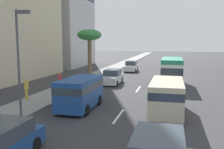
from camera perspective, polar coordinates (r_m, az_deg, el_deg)
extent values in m
plane|color=#38383A|center=(35.32, 8.14, -0.43)|extent=(198.00, 198.00, 0.00)
cube|color=gray|center=(36.66, -3.00, 0.03)|extent=(162.00, 3.14, 0.15)
cube|color=silver|center=(16.38, 1.52, -9.46)|extent=(3.20, 0.16, 0.01)
cube|color=silver|center=(25.62, 6.02, -3.34)|extent=(3.20, 0.16, 0.01)
cube|color=silver|center=(28.54, 0.03, -1.01)|extent=(4.38, 1.78, 0.82)
cube|color=#38424C|center=(28.66, 0.14, 0.53)|extent=(2.41, 1.64, 0.67)
cylinder|color=black|center=(27.10, 1.04, -2.04)|extent=(0.64, 0.22, 0.64)
cylinder|color=black|center=(27.49, -2.29, -1.91)|extent=(0.64, 0.22, 0.64)
cylinder|color=black|center=(29.72, 2.18, -1.21)|extent=(0.64, 0.22, 0.64)
cylinder|color=black|center=(30.08, -0.88, -1.10)|extent=(0.64, 0.22, 0.64)
cube|color=silver|center=(28.38, 13.48, 0.37)|extent=(6.50, 2.18, 2.32)
cube|color=#268C66|center=(28.25, 13.57, 3.15)|extent=(6.50, 2.18, 0.44)
cube|color=#28333D|center=(28.33, 13.51, 1.26)|extent=(6.52, 2.18, 0.77)
cylinder|color=black|center=(30.39, 11.49, -0.97)|extent=(0.84, 0.26, 0.84)
cylinder|color=black|center=(30.39, 15.39, -1.09)|extent=(0.84, 0.26, 0.84)
cylinder|color=black|center=(26.66, 11.19, -2.11)|extent=(0.84, 0.26, 0.84)
cylinder|color=black|center=(26.67, 15.63, -2.25)|extent=(0.84, 0.26, 0.84)
cube|color=#1E478C|center=(18.00, -7.28, -4.02)|extent=(4.77, 2.04, 2.03)
cube|color=#2D3842|center=(17.92, -7.30, -2.62)|extent=(4.77, 2.04, 0.49)
cylinder|color=black|center=(16.56, -5.84, -8.03)|extent=(0.72, 0.24, 0.72)
cylinder|color=black|center=(17.29, -11.95, -7.50)|extent=(0.72, 0.24, 0.72)
cylinder|color=black|center=(19.20, -3.00, -5.85)|extent=(0.72, 0.24, 0.72)
cylinder|color=black|center=(19.83, -8.39, -5.50)|extent=(0.72, 0.24, 0.72)
cube|color=#38424C|center=(8.75, 10.50, -15.42)|extent=(2.49, 1.69, 0.69)
cube|color=white|center=(41.18, 4.38, 1.56)|extent=(4.16, 1.79, 0.84)
cube|color=#38424C|center=(41.31, 4.44, 2.64)|extent=(2.29, 1.64, 0.69)
cylinder|color=black|center=(39.82, 5.25, 0.95)|extent=(0.64, 0.22, 0.64)
cylinder|color=black|center=(40.08, 2.92, 1.01)|extent=(0.64, 0.22, 0.64)
cylinder|color=black|center=(42.36, 5.75, 1.33)|extent=(0.64, 0.22, 0.64)
cylinder|color=black|center=(42.61, 3.56, 1.39)|extent=(0.64, 0.22, 0.64)
cube|color=beige|center=(17.11, 12.42, -4.76)|extent=(5.32, 2.08, 2.01)
cube|color=#2D3842|center=(17.02, 12.46, -3.31)|extent=(5.33, 2.09, 0.48)
cylinder|color=black|center=(18.89, 9.44, -6.16)|extent=(0.72, 0.24, 0.72)
cylinder|color=black|center=(18.86, 15.47, -6.35)|extent=(0.72, 0.24, 0.72)
cylinder|color=black|center=(15.81, 8.58, -8.82)|extent=(0.72, 0.24, 0.72)
cylinder|color=black|center=(15.78, 15.84, -9.06)|extent=(0.72, 0.24, 0.72)
cube|color=#38424C|center=(11.09, -24.13, -11.73)|extent=(2.37, 1.68, 0.62)
cylinder|color=black|center=(11.82, -17.12, -14.97)|extent=(0.64, 0.22, 0.64)
cylinder|color=black|center=(12.71, -23.83, -13.66)|extent=(0.64, 0.22, 0.64)
cylinder|color=#4C8C66|center=(25.53, -11.83, -2.29)|extent=(0.14, 0.14, 0.76)
cylinder|color=#4C8C66|center=(25.67, -11.67, -2.24)|extent=(0.14, 0.14, 0.76)
cube|color=red|center=(25.50, -11.79, -0.75)|extent=(0.35, 0.39, 0.60)
sphere|color=#9E7251|center=(25.45, -11.81, 0.16)|extent=(0.21, 0.21, 0.21)
cylinder|color=gold|center=(21.15, -19.02, -4.41)|extent=(0.14, 0.14, 0.85)
cylinder|color=gold|center=(21.29, -18.78, -4.33)|extent=(0.14, 0.14, 0.85)
cube|color=gold|center=(21.08, -18.99, -2.34)|extent=(0.37, 0.39, 0.67)
sphere|color=tan|center=(21.02, -19.04, -1.13)|extent=(0.23, 0.23, 0.23)
cylinder|color=brown|center=(35.50, -5.13, 4.05)|extent=(0.55, 0.55, 5.12)
ellipsoid|color=#388442|center=(35.45, -5.18, 9.01)|extent=(3.42, 3.42, 1.54)
cylinder|color=#4C4C51|center=(16.43, -20.57, 2.28)|extent=(0.14, 0.14, 6.55)
cube|color=#4C4C51|center=(16.23, -19.73, 13.32)|extent=(0.24, 0.90, 0.20)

